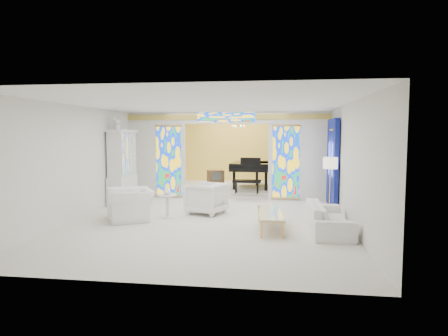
# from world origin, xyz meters

# --- Properties ---
(floor) EXTENTS (12.00, 12.00, 0.00)m
(floor) POSITION_xyz_m (0.00, 0.00, 0.00)
(floor) COLOR silver
(floor) RESTS_ON ground
(ceiling) EXTENTS (7.00, 12.00, 0.02)m
(ceiling) POSITION_xyz_m (0.00, 0.00, 3.00)
(ceiling) COLOR white
(ceiling) RESTS_ON wall_back
(wall_back) EXTENTS (7.00, 0.02, 3.00)m
(wall_back) POSITION_xyz_m (0.00, 6.00, 1.50)
(wall_back) COLOR silver
(wall_back) RESTS_ON floor
(wall_front) EXTENTS (7.00, 0.02, 3.00)m
(wall_front) POSITION_xyz_m (0.00, -6.00, 1.50)
(wall_front) COLOR silver
(wall_front) RESTS_ON floor
(wall_left) EXTENTS (0.02, 12.00, 3.00)m
(wall_left) POSITION_xyz_m (-3.50, 0.00, 1.50)
(wall_left) COLOR silver
(wall_left) RESTS_ON floor
(wall_right) EXTENTS (0.02, 12.00, 3.00)m
(wall_right) POSITION_xyz_m (3.50, 0.00, 1.50)
(wall_right) COLOR silver
(wall_right) RESTS_ON floor
(partition_wall) EXTENTS (7.00, 0.22, 3.00)m
(partition_wall) POSITION_xyz_m (0.00, 2.00, 1.65)
(partition_wall) COLOR silver
(partition_wall) RESTS_ON floor
(stained_glass_left) EXTENTS (0.90, 0.04, 2.40)m
(stained_glass_left) POSITION_xyz_m (-2.03, 1.89, 1.30)
(stained_glass_left) COLOR gold
(stained_glass_left) RESTS_ON partition_wall
(stained_glass_right) EXTENTS (0.90, 0.04, 2.40)m
(stained_glass_right) POSITION_xyz_m (2.03, 1.89, 1.30)
(stained_glass_right) COLOR gold
(stained_glass_right) RESTS_ON partition_wall
(stained_glass_transom) EXTENTS (2.00, 0.04, 0.34)m
(stained_glass_transom) POSITION_xyz_m (0.00, 1.89, 2.82)
(stained_glass_transom) COLOR gold
(stained_glass_transom) RESTS_ON partition_wall
(alcove_platform) EXTENTS (6.80, 3.80, 0.18)m
(alcove_platform) POSITION_xyz_m (0.00, 4.10, 0.09)
(alcove_platform) COLOR silver
(alcove_platform) RESTS_ON floor
(gold_curtain_back) EXTENTS (6.70, 0.10, 2.90)m
(gold_curtain_back) POSITION_xyz_m (0.00, 5.88, 1.50)
(gold_curtain_back) COLOR #F7D256
(gold_curtain_back) RESTS_ON wall_back
(chandelier) EXTENTS (0.48, 0.48, 0.30)m
(chandelier) POSITION_xyz_m (0.20, 4.00, 2.55)
(chandelier) COLOR gold
(chandelier) RESTS_ON ceiling
(blue_drapes) EXTENTS (0.14, 1.85, 2.65)m
(blue_drapes) POSITION_xyz_m (3.40, 0.70, 1.58)
(blue_drapes) COLOR navy
(blue_drapes) RESTS_ON wall_right
(china_cabinet) EXTENTS (0.56, 1.46, 2.72)m
(china_cabinet) POSITION_xyz_m (-3.22, 0.60, 1.17)
(china_cabinet) COLOR white
(china_cabinet) RESTS_ON floor
(armchair_left) EXTENTS (1.55, 1.61, 0.81)m
(armchair_left) POSITION_xyz_m (-2.06, -1.73, 0.40)
(armchair_left) COLOR white
(armchair_left) RESTS_ON floor
(armchair_right) EXTENTS (1.23, 1.22, 0.88)m
(armchair_right) POSITION_xyz_m (-0.23, -0.68, 0.44)
(armchair_right) COLOR white
(armchair_right) RESTS_ON floor
(sofa) EXTENTS (0.94, 2.25, 0.65)m
(sofa) POSITION_xyz_m (2.95, -2.30, 0.33)
(sofa) COLOR white
(sofa) RESTS_ON floor
(side_table) EXTENTS (0.65, 0.65, 0.63)m
(side_table) POSITION_xyz_m (-1.16, -1.37, 0.41)
(side_table) COLOR white
(side_table) RESTS_ON floor
(vase) EXTENTS (0.23, 0.23, 0.19)m
(vase) POSITION_xyz_m (-1.16, -1.37, 0.73)
(vase) COLOR white
(vase) RESTS_ON side_table
(coffee_table) EXTENTS (0.70, 1.88, 0.41)m
(coffee_table) POSITION_xyz_m (1.61, -2.27, 0.38)
(coffee_table) COLOR white
(coffee_table) RESTS_ON floor
(floor_lamp) EXTENTS (0.51, 0.51, 1.61)m
(floor_lamp) POSITION_xyz_m (3.20, -0.41, 1.37)
(floor_lamp) COLOR gold
(floor_lamp) RESTS_ON floor
(grand_piano) EXTENTS (1.98, 3.00, 1.19)m
(grand_piano) POSITION_xyz_m (0.93, 3.77, 0.98)
(grand_piano) COLOR black
(grand_piano) RESTS_ON alcove_platform
(tv_console) EXTENTS (0.70, 0.60, 0.69)m
(tv_console) POSITION_xyz_m (-0.59, 3.24, 0.63)
(tv_console) COLOR #53341E
(tv_console) RESTS_ON alcove_platform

